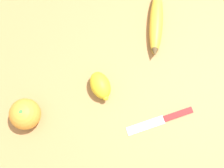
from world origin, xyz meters
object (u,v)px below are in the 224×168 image
orange (25,114)px  lemon (100,86)px  banana (156,23)px  paring_knife (162,120)px

orange → lemon: 0.20m
lemon → orange: bearing=-79.4°
banana → orange: 0.43m
banana → orange: (0.18, -0.39, 0.02)m
banana → lemon: size_ratio=2.36×
banana → paring_knife: banana is taller
banana → orange: size_ratio=2.50×
banana → lemon: (0.15, -0.19, 0.01)m
lemon → paring_knife: bearing=50.3°
banana → paring_knife: bearing=6.8°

